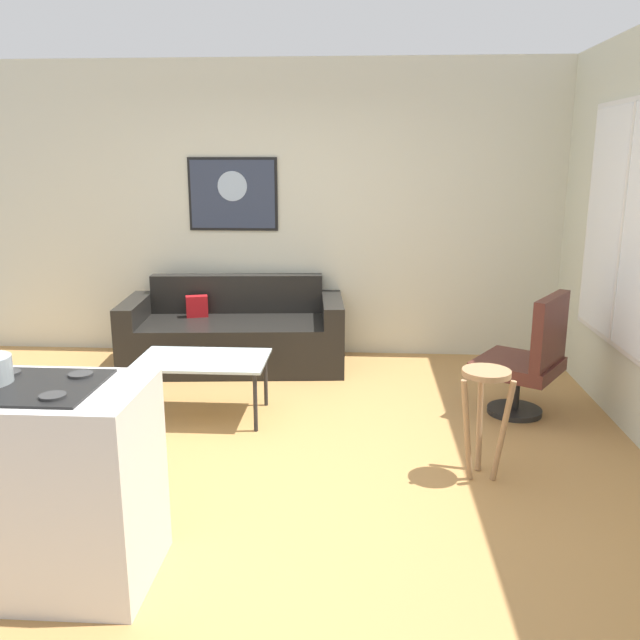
% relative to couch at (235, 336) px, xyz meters
% --- Properties ---
extents(ground, '(6.40, 6.40, 0.04)m').
position_rel_couch_xyz_m(ground, '(0.46, -1.91, -0.30)').
color(ground, '#B18047').
extents(back_wall, '(6.40, 0.05, 2.80)m').
position_rel_couch_xyz_m(back_wall, '(0.46, 0.51, 1.12)').
color(back_wall, beige).
rests_on(back_wall, ground).
extents(couch, '(2.07, 1.04, 0.81)m').
position_rel_couch_xyz_m(couch, '(0.00, 0.00, 0.00)').
color(couch, black).
rests_on(couch, ground).
extents(coffee_table, '(0.96, 0.61, 0.46)m').
position_rel_couch_xyz_m(coffee_table, '(0.01, -1.28, 0.13)').
color(coffee_table, silver).
rests_on(coffee_table, ground).
extents(armchair, '(0.79, 0.80, 0.94)m').
position_rel_couch_xyz_m(armchair, '(2.43, -1.11, 0.17)').
color(armchair, black).
rests_on(armchair, ground).
extents(bar_stool, '(0.34, 0.33, 0.69)m').
position_rel_couch_xyz_m(bar_stool, '(1.92, -2.13, 0.22)').
color(bar_stool, '#9D7650').
rests_on(bar_stool, ground).
extents(wall_painting, '(0.86, 0.03, 0.69)m').
position_rel_couch_xyz_m(wall_painting, '(-0.07, 0.47, 1.28)').
color(wall_painting, black).
extents(window, '(0.03, 1.59, 1.78)m').
position_rel_couch_xyz_m(window, '(3.05, -1.01, 1.15)').
color(window, silver).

